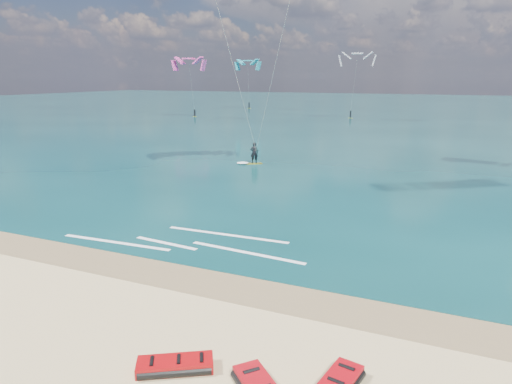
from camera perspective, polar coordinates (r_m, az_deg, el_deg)
ground at (r=53.38m, az=10.07°, el=5.62°), size 320.00×320.00×0.00m
wet_sand_strip at (r=20.31m, az=-15.31°, el=-8.99°), size 320.00×2.40×0.01m
sea at (r=116.31m, az=17.52°, el=9.79°), size 320.00×200.00×0.04m
packed_kite_left at (r=13.66m, az=-10.04°, el=-21.07°), size 2.47×2.04×0.37m
kitesurfer_main at (r=36.46m, az=-0.43°, el=18.00°), size 11.31×12.44×20.14m
shoreline_foam at (r=22.39m, az=-8.06°, el=-6.28°), size 12.27×3.62×0.01m
distant_kites at (r=87.81m, az=10.13°, el=12.69°), size 76.32×28.30×11.69m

